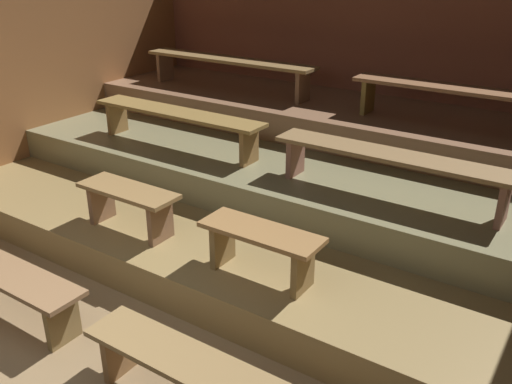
# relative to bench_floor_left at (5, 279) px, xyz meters

# --- Properties ---
(ground) EXTENTS (6.75, 5.89, 0.08)m
(ground) POSITION_rel_bench_floor_left_xyz_m (0.90, 1.80, -0.34)
(ground) COLOR olive
(wall_back) EXTENTS (6.75, 0.06, 2.43)m
(wall_back) POSITION_rel_bench_floor_left_xyz_m (0.90, 4.37, 0.91)
(wall_back) COLOR brown
(wall_back) RESTS_ON ground
(wall_left) EXTENTS (0.06, 5.89, 2.43)m
(wall_left) POSITION_rel_bench_floor_left_xyz_m (-2.11, 1.80, 0.91)
(wall_left) COLOR #985F34
(wall_left) RESTS_ON ground
(platform_lower) EXTENTS (5.95, 3.70, 0.32)m
(platform_lower) POSITION_rel_bench_floor_left_xyz_m (0.90, 2.49, -0.14)
(platform_lower) COLOR olive
(platform_lower) RESTS_ON ground
(platform_middle) EXTENTS (5.95, 2.62, 0.32)m
(platform_middle) POSITION_rel_bench_floor_left_xyz_m (0.90, 3.03, 0.17)
(platform_middle) COLOR #797452
(platform_middle) RESTS_ON platform_lower
(platform_upper) EXTENTS (5.95, 1.42, 0.32)m
(platform_upper) POSITION_rel_bench_floor_left_xyz_m (0.90, 3.63, 0.49)
(platform_upper) COLOR #886146
(platform_upper) RESTS_ON platform_middle
(bench_floor_left) EXTENTS (1.48, 0.32, 0.39)m
(bench_floor_left) POSITION_rel_bench_floor_left_xyz_m (0.00, 0.00, 0.00)
(bench_floor_left) COLOR olive
(bench_floor_left) RESTS_ON ground
(bench_floor_right) EXTENTS (1.48, 0.32, 0.39)m
(bench_floor_right) POSITION_rel_bench_floor_left_xyz_m (1.80, 0.00, 0.00)
(bench_floor_right) COLOR olive
(bench_floor_right) RESTS_ON ground
(bench_lower_left) EXTENTS (0.92, 0.32, 0.39)m
(bench_lower_left) POSITION_rel_bench_floor_left_xyz_m (0.23, 1.06, 0.29)
(bench_lower_left) COLOR olive
(bench_lower_left) RESTS_ON platform_lower
(bench_lower_right) EXTENTS (0.92, 0.32, 0.39)m
(bench_lower_right) POSITION_rel_bench_floor_left_xyz_m (1.57, 1.06, 0.29)
(bench_lower_right) COLOR olive
(bench_lower_right) RESTS_ON platform_lower
(bench_middle_left) EXTENTS (2.02, 0.32, 0.39)m
(bench_middle_left) POSITION_rel_bench_floor_left_xyz_m (-0.25, 2.25, 0.65)
(bench_middle_left) COLOR olive
(bench_middle_left) RESTS_ON platform_middle
(bench_middle_right) EXTENTS (2.02, 0.32, 0.39)m
(bench_middle_right) POSITION_rel_bench_floor_left_xyz_m (2.05, 2.25, 0.65)
(bench_middle_right) COLOR olive
(bench_middle_right) RESTS_ON platform_middle
(bench_upper_left) EXTENTS (2.29, 0.32, 0.39)m
(bench_upper_left) POSITION_rel_bench_floor_left_xyz_m (-0.52, 3.51, 0.97)
(bench_upper_left) COLOR olive
(bench_upper_left) RESTS_ON platform_upper
(bench_upper_right) EXTENTS (2.29, 0.32, 0.39)m
(bench_upper_right) POSITION_rel_bench_floor_left_xyz_m (2.31, 3.51, 0.97)
(bench_upper_right) COLOR #906241
(bench_upper_right) RESTS_ON platform_upper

